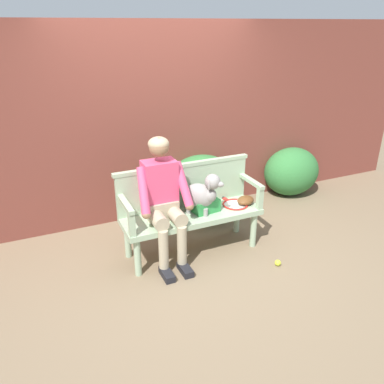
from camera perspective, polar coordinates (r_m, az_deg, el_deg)
ground_plane at (r=4.38m, az=0.00°, el=-8.72°), size 40.00×40.00×0.00m
brick_garden_fence at (r=4.95m, az=-5.80°, el=10.23°), size 8.00×0.30×2.41m
hedge_bush_mid_left at (r=5.84m, az=14.54°, el=2.97°), size 0.84×0.67×0.71m
hedge_bush_mid_right at (r=5.06m, az=1.52°, el=1.02°), size 0.98×0.88×0.80m
garden_bench at (r=4.18m, az=0.00°, el=-3.98°), size 1.52×0.49×0.48m
bench_backrest at (r=4.22m, az=-1.20°, el=1.13°), size 1.56×0.06×0.50m
bench_armrest_left_end at (r=3.77m, az=-9.50°, el=-2.98°), size 0.06×0.49×0.28m
bench_armrest_right_end at (r=4.31m, az=9.25°, el=0.56°), size 0.06×0.49×0.28m
person_seated at (r=3.91m, az=-4.37°, el=-0.62°), size 0.56×0.65×1.35m
dog_on_bench at (r=4.06m, az=1.59°, el=-0.20°), size 0.40×0.41×0.46m
tennis_racket at (r=4.37m, az=6.20°, el=-1.70°), size 0.35×0.58×0.03m
baseball_glove at (r=4.37m, az=7.95°, el=-1.23°), size 0.27×0.25×0.09m
sports_bag at (r=4.17m, az=1.94°, el=-1.95°), size 0.30×0.23×0.14m
tennis_ball at (r=4.22m, az=12.63°, el=-10.23°), size 0.07×0.07×0.07m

